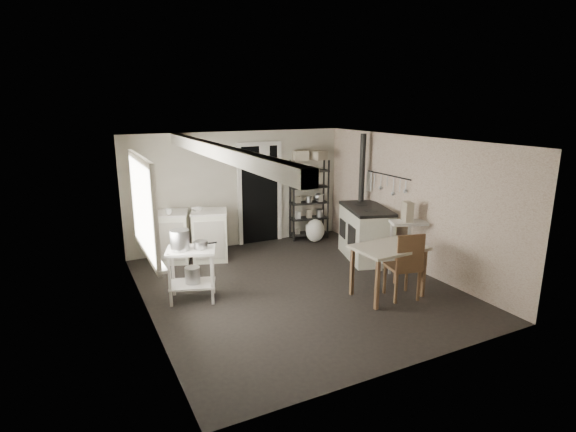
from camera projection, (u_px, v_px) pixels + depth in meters
name	position (u px, v px, depth m)	size (l,w,h in m)	color
floor	(297.00, 287.00, 7.10)	(5.00, 5.00, 0.00)	black
ceiling	(297.00, 141.00, 6.53)	(5.00, 5.00, 0.00)	silver
wall_back	(239.00, 189.00, 8.98)	(4.50, 0.02, 2.30)	#BEB6A2
wall_front	(409.00, 271.00, 4.65)	(4.50, 0.02, 2.30)	#BEB6A2
wall_left	(144.00, 236.00, 5.83)	(0.02, 5.00, 2.30)	#BEB6A2
wall_right	(411.00, 203.00, 7.80)	(0.02, 5.00, 2.30)	#BEB6A2
window	(142.00, 207.00, 5.93)	(0.12, 1.76, 1.28)	silver
doorway	(260.00, 195.00, 9.19)	(0.96, 0.10, 2.08)	silver
ceiling_beam	(218.00, 152.00, 6.03)	(0.18, 5.00, 0.18)	silver
wallpaper_panel	(411.00, 203.00, 7.79)	(0.01, 5.00, 2.30)	beige
utensil_rail	(388.00, 175.00, 8.19)	(0.06, 1.20, 0.44)	#B2B2B4
prep_table	(192.00, 274.00, 6.57)	(0.69, 0.49, 0.79)	silver
stockpot	(180.00, 240.00, 6.39)	(0.27, 0.27, 0.29)	#B2B2B4
saucepan	(201.00, 245.00, 6.48)	(0.20, 0.20, 0.11)	#B2B2B4
bucket	(193.00, 275.00, 6.58)	(0.22, 0.22, 0.24)	#B2B2B4
base_cabinets	(191.00, 236.00, 8.24)	(1.41, 0.60, 0.92)	silver
mixing_bowl	(197.00, 209.00, 8.19)	(0.26, 0.26, 0.06)	white
counter_cup	(169.00, 212.00, 7.91)	(0.13, 0.13, 0.10)	white
shelf_rack	(309.00, 195.00, 9.46)	(0.80, 0.31, 1.68)	black
shelf_jar	(295.00, 176.00, 9.27)	(0.09, 0.09, 0.19)	white
storage_box_a	(301.00, 144.00, 9.14)	(0.29, 0.25, 0.20)	#C0B49A
storage_box_b	(318.00, 145.00, 9.25)	(0.29, 0.27, 0.19)	#C0B49A
stove	(365.00, 235.00, 8.34)	(0.69, 1.24, 0.98)	silver
stovepipe	(362.00, 170.00, 8.58)	(0.12, 0.12, 1.50)	black
side_ledge	(407.00, 249.00, 7.58)	(0.60, 0.32, 0.92)	silver
oats_box	(407.00, 216.00, 7.46)	(0.13, 0.22, 0.33)	#C0B49A
work_table	(388.00, 272.00, 6.72)	(1.03, 0.72, 0.78)	beige
table_cup	(404.00, 244.00, 6.64)	(0.10, 0.10, 0.09)	white
chair	(402.00, 267.00, 6.64)	(0.43, 0.45, 1.03)	brown
flour_sack	(315.00, 231.00, 9.38)	(0.40, 0.34, 0.48)	silver
floor_crock	(379.00, 266.00, 7.82)	(0.12, 0.12, 0.15)	white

